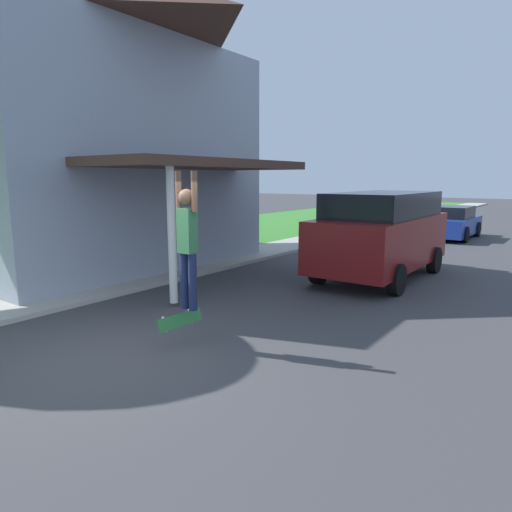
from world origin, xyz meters
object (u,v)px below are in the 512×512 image
suv_parked (382,232)px  skateboarder (187,239)px  skateboard (180,320)px  car_down_street (451,223)px

suv_parked → skateboarder: (-0.54, -6.43, 0.48)m
suv_parked → skateboard: bearing=-96.1°
skateboarder → skateboard: bearing=-162.5°
car_down_street → skateboard: bearing=-90.7°
car_down_street → skateboarder: (-0.04, -15.87, 1.01)m
car_down_street → skateboarder: skateboarder is taller
skateboarder → skateboard: 1.28m
skateboard → suv_parked: bearing=83.9°
suv_parked → car_down_street: suv_parked is taller
suv_parked → car_down_street: size_ratio=1.20×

